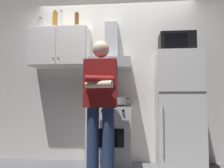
{
  "coord_description": "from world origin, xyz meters",
  "views": [
    {
      "loc": [
        0.28,
        -2.95,
        0.93
      ],
      "look_at": [
        0.0,
        0.0,
        1.15
      ],
      "focal_mm": 35.81,
      "sensor_mm": 36.0,
      "label": 1
    }
  ],
  "objects_px": {
    "stove_oven": "(110,136)",
    "bottle_vodka_clear": "(61,21)",
    "cooking_pot": "(119,101)",
    "bottle_beer_brown": "(77,20)",
    "person_standing": "(101,103)",
    "microwave": "(176,44)",
    "bottle_liquor_amber": "(55,21)",
    "range_hood": "(111,56)",
    "refrigerator": "(178,110)",
    "bottle_canister_steel": "(40,24)",
    "upper_cabinet": "(60,48)"
  },
  "relations": [
    {
      "from": "refrigerator",
      "to": "bottle_liquor_amber",
      "type": "distance_m",
      "value": 2.31
    },
    {
      "from": "bottle_beer_brown",
      "to": "bottle_liquor_amber",
      "type": "bearing_deg",
      "value": 174.06
    },
    {
      "from": "bottle_beer_brown",
      "to": "refrigerator",
      "type": "bearing_deg",
      "value": -4.09
    },
    {
      "from": "range_hood",
      "to": "stove_oven",
      "type": "bearing_deg",
      "value": -90.0
    },
    {
      "from": "stove_oven",
      "to": "bottle_vodka_clear",
      "type": "bearing_deg",
      "value": 168.27
    },
    {
      "from": "person_standing",
      "to": "bottle_vodka_clear",
      "type": "height_order",
      "value": "bottle_vodka_clear"
    },
    {
      "from": "refrigerator",
      "to": "microwave",
      "type": "bearing_deg",
      "value": 90.9
    },
    {
      "from": "refrigerator",
      "to": "cooking_pot",
      "type": "distance_m",
      "value": 0.84
    },
    {
      "from": "range_hood",
      "to": "microwave",
      "type": "xyz_separation_m",
      "value": [
        0.95,
        -0.11,
        0.14
      ]
    },
    {
      "from": "bottle_liquor_amber",
      "to": "range_hood",
      "type": "bearing_deg",
      "value": -1.13
    },
    {
      "from": "microwave",
      "to": "bottle_liquor_amber",
      "type": "bearing_deg",
      "value": 176.11
    },
    {
      "from": "upper_cabinet",
      "to": "bottle_beer_brown",
      "type": "xyz_separation_m",
      "value": [
        0.27,
        -0.02,
        0.42
      ]
    },
    {
      "from": "bottle_vodka_clear",
      "to": "bottle_canister_steel",
      "type": "distance_m",
      "value": 0.33
    },
    {
      "from": "bottle_vodka_clear",
      "to": "bottle_canister_steel",
      "type": "xyz_separation_m",
      "value": [
        -0.32,
        -0.05,
        -0.06
      ]
    },
    {
      "from": "stove_oven",
      "to": "refrigerator",
      "type": "relative_size",
      "value": 0.55
    },
    {
      "from": "upper_cabinet",
      "to": "stove_oven",
      "type": "xyz_separation_m",
      "value": [
        0.8,
        -0.13,
        -1.32
      ]
    },
    {
      "from": "cooking_pot",
      "to": "bottle_vodka_clear",
      "type": "height_order",
      "value": "bottle_vodka_clear"
    },
    {
      "from": "bottle_canister_steel",
      "to": "cooking_pot",
      "type": "bearing_deg",
      "value": -10.89
    },
    {
      "from": "range_hood",
      "to": "cooking_pot",
      "type": "distance_m",
      "value": 0.73
    },
    {
      "from": "stove_oven",
      "to": "microwave",
      "type": "distance_m",
      "value": 1.62
    },
    {
      "from": "bottle_beer_brown",
      "to": "bottle_canister_steel",
      "type": "distance_m",
      "value": 0.59
    },
    {
      "from": "microwave",
      "to": "bottle_canister_steel",
      "type": "relative_size",
      "value": 2.55
    },
    {
      "from": "person_standing",
      "to": "bottle_vodka_clear",
      "type": "bearing_deg",
      "value": 134.34
    },
    {
      "from": "bottle_beer_brown",
      "to": "bottle_vodka_clear",
      "type": "distance_m",
      "value": 0.28
    },
    {
      "from": "microwave",
      "to": "cooking_pot",
      "type": "height_order",
      "value": "microwave"
    },
    {
      "from": "cooking_pot",
      "to": "person_standing",
      "type": "bearing_deg",
      "value": -110.3
    },
    {
      "from": "cooking_pot",
      "to": "bottle_beer_brown",
      "type": "relative_size",
      "value": 1.23
    },
    {
      "from": "range_hood",
      "to": "bottle_beer_brown",
      "type": "distance_m",
      "value": 0.78
    },
    {
      "from": "person_standing",
      "to": "cooking_pot",
      "type": "height_order",
      "value": "person_standing"
    },
    {
      "from": "microwave",
      "to": "person_standing",
      "type": "height_order",
      "value": "microwave"
    },
    {
      "from": "bottle_canister_steel",
      "to": "microwave",
      "type": "bearing_deg",
      "value": -2.84
    },
    {
      "from": "upper_cabinet",
      "to": "refrigerator",
      "type": "distance_m",
      "value": 2.0
    },
    {
      "from": "upper_cabinet",
      "to": "bottle_vodka_clear",
      "type": "xyz_separation_m",
      "value": [
        -0.01,
        0.04,
        0.45
      ]
    },
    {
      "from": "cooking_pot",
      "to": "bottle_vodka_clear",
      "type": "relative_size",
      "value": 0.99
    },
    {
      "from": "range_hood",
      "to": "bottle_beer_brown",
      "type": "relative_size",
      "value": 3.04
    },
    {
      "from": "refrigerator",
      "to": "stove_oven",
      "type": "bearing_deg",
      "value": -179.96
    },
    {
      "from": "cooking_pot",
      "to": "bottle_vodka_clear",
      "type": "xyz_separation_m",
      "value": [
        -0.94,
        0.29,
        1.27
      ]
    },
    {
      "from": "refrigerator",
      "to": "cooking_pot",
      "type": "xyz_separation_m",
      "value": [
        -0.82,
        -0.12,
        0.12
      ]
    },
    {
      "from": "bottle_beer_brown",
      "to": "bottle_vodka_clear",
      "type": "relative_size",
      "value": 0.81
    },
    {
      "from": "cooking_pot",
      "to": "refrigerator",
      "type": "bearing_deg",
      "value": 8.32
    },
    {
      "from": "refrigerator",
      "to": "microwave",
      "type": "distance_m",
      "value": 0.94
    },
    {
      "from": "cooking_pot",
      "to": "bottle_liquor_amber",
      "type": "relative_size",
      "value": 1.02
    },
    {
      "from": "person_standing",
      "to": "bottle_canister_steel",
      "type": "xyz_separation_m",
      "value": [
        -1.07,
        0.73,
        1.24
      ]
    },
    {
      "from": "cooking_pot",
      "to": "bottle_vodka_clear",
      "type": "distance_m",
      "value": 1.6
    },
    {
      "from": "range_hood",
      "to": "bottle_canister_steel",
      "type": "relative_size",
      "value": 3.98
    },
    {
      "from": "bottle_beer_brown",
      "to": "bottle_vodka_clear",
      "type": "xyz_separation_m",
      "value": [
        -0.27,
        0.06,
        0.03
      ]
    },
    {
      "from": "microwave",
      "to": "bottle_canister_steel",
      "type": "height_order",
      "value": "bottle_canister_steel"
    },
    {
      "from": "stove_oven",
      "to": "person_standing",
      "type": "height_order",
      "value": "person_standing"
    },
    {
      "from": "bottle_vodka_clear",
      "to": "upper_cabinet",
      "type": "bearing_deg",
      "value": -82.98
    },
    {
      "from": "cooking_pot",
      "to": "bottle_canister_steel",
      "type": "relative_size",
      "value": 1.61
    }
  ]
}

